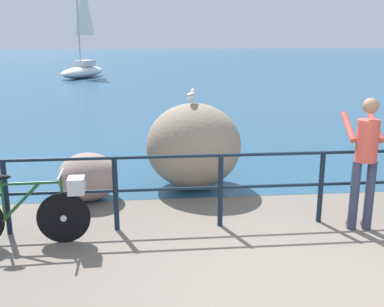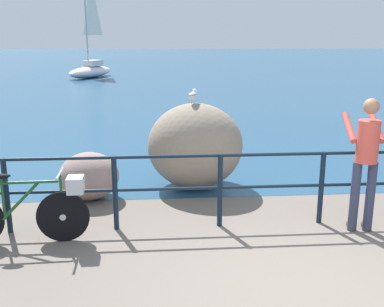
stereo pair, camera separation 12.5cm
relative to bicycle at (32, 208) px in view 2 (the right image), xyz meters
The scene contains 9 objects.
ground_plane 18.79m from the bicycle, 80.48° to the left, with size 120.00×120.00×0.10m, color #6B6056.
sea_surface 46.56m from the bicycle, 86.18° to the left, with size 120.00×90.00×0.01m, color navy.
promenade_railing 3.13m from the bicycle, ahead, with size 9.90×0.07×1.02m.
bicycle is the anchor object (origin of this frame).
person_at_railing 4.29m from the bicycle, ahead, with size 0.50×0.66×1.78m.
breakwater_boulder_main 3.03m from the bicycle, 42.89° to the left, with size 1.61×1.46×1.45m.
breakwater_boulder_left 1.64m from the bicycle, 73.08° to the left, with size 0.94×0.90×0.76m.
seagull 3.18m from the bicycle, 43.28° to the left, with size 0.20×0.34×0.23m.
sailboat 24.05m from the bicycle, 96.09° to the left, with size 2.98×4.55×6.16m.
Camera 2 is at (-1.52, -3.93, 2.53)m, focal length 42.39 mm.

